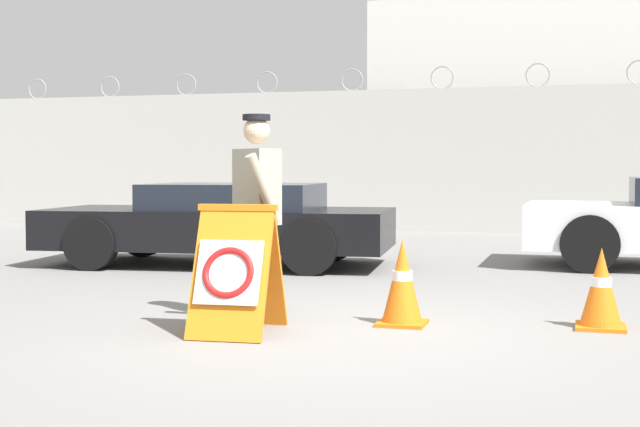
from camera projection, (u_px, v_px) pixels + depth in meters
The scene contains 8 objects.
ground_plane at pixel (346, 333), 6.92m from camera, with size 90.00×90.00×0.00m, color gray.
perimeter_wall at pixel (489, 160), 17.54m from camera, with size 36.00×0.30×3.30m.
building_block at pixel (596, 118), 20.91m from camera, with size 9.67×5.96×4.89m.
barricade_sign at pixel (236, 270), 6.89m from camera, with size 0.65×0.86×1.01m.
security_guard at pixel (256, 207), 7.43m from camera, with size 0.54×0.61×1.73m.
traffic_cone_mid at pixel (402, 283), 7.28m from camera, with size 0.39×0.39×0.70m.
traffic_cone_far at pixel (601, 289), 7.10m from camera, with size 0.39×0.39×0.65m.
parked_car_front_coupe at pixel (222, 222), 11.69m from camera, with size 4.65×2.28×1.07m.
Camera 1 is at (1.73, -6.65, 1.30)m, focal length 50.00 mm.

